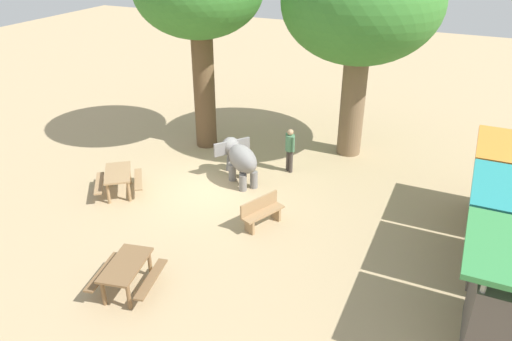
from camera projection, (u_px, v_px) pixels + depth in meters
ground_plane at (215, 188)px, 16.38m from camera, size 60.00×60.00×0.00m
elephant at (240, 158)px, 16.41m from camera, size 1.80×1.90×1.39m
person_handler at (290, 147)px, 17.06m from camera, size 0.33×0.43×1.62m
shade_tree_secondary at (362, 3)px, 16.38m from camera, size 5.94×5.45×7.73m
wooden_bench at (261, 211)px, 14.19m from camera, size 1.44×0.93×0.88m
picnic_table_near at (126, 270)px, 11.61m from camera, size 1.78×1.76×0.78m
picnic_table_far at (118, 177)px, 15.82m from camera, size 2.09×2.09×0.78m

